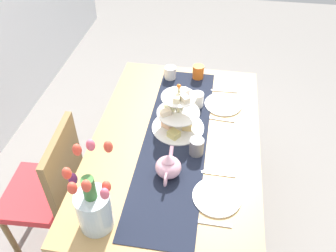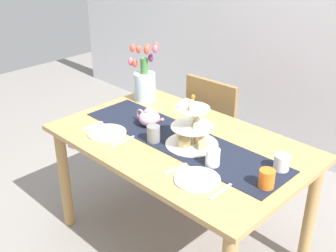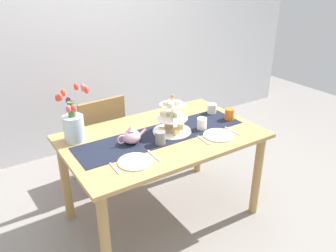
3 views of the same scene
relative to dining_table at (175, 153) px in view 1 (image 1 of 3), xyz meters
The scene contains 17 objects.
ground_plane 0.65m from the dining_table, ahead, with size 8.00×8.00×0.00m, color gray.
dining_table is the anchor object (origin of this frame).
chair_left 0.75m from the dining_table, 109.87° to the left, with size 0.44×0.44×0.91m.
table_runner 0.11m from the dining_table, 90.00° to the left, with size 1.34×0.35×0.00m, color black.
tiered_cake_stand 0.23m from the dining_table, ahead, with size 0.30×0.30×0.30m.
teapot 0.31m from the dining_table, behind, with size 0.24×0.13×0.14m.
tulip_vase 0.69m from the dining_table, 155.79° to the left, with size 0.22×0.18×0.42m.
cream_jug 0.62m from the dining_table, 11.72° to the left, with size 0.08×0.08×0.09m, color white.
dinner_plate_left 0.46m from the dining_table, 145.69° to the right, with size 0.23×0.23×0.01m, color white.
fork_left 0.58m from the dining_table, 153.98° to the right, with size 0.02×0.15×0.01m, color silver.
knife_left 0.35m from the dining_table, 131.42° to the right, with size 0.01×0.17×0.01m, color silver.
dinner_plate_right 0.44m from the dining_table, 35.43° to the right, with size 0.23×0.23×0.01m, color white.
fork_right 0.34m from the dining_table, 50.57° to the right, with size 0.02×0.15×0.01m, color silver.
knife_right 0.57m from the dining_table, 26.70° to the right, with size 0.01×0.17×0.01m, color silver.
mug_grey 0.23m from the dining_table, 126.83° to the right, with size 0.08×0.08×0.10m, color slate.
mug_white_text 0.36m from the dining_table, 15.79° to the right, with size 0.08×0.08×0.10m, color white.
mug_orange 0.65m from the dining_table, ahead, with size 0.08×0.08×0.10m, color orange.
Camera 1 is at (-1.38, -0.18, 2.11)m, focal length 37.16 mm.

